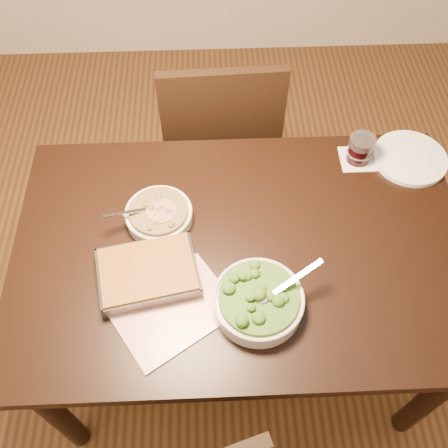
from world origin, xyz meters
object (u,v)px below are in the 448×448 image
wine_tumbler (360,149)px  dinner_plate (410,158)px  stew_bowl (159,215)px  chair_far (220,137)px  broccoli_bowl (258,301)px  table (241,262)px  baking_dish (148,273)px

wine_tumbler → dinner_plate: size_ratio=0.39×
stew_bowl → chair_far: size_ratio=0.23×
broccoli_bowl → dinner_plate: (0.57, 0.53, -0.03)m
table → broccoli_bowl: 0.24m
stew_bowl → chair_far: bearing=69.4°
table → chair_far: bearing=93.6°
wine_tumbler → chair_far: 0.63m
stew_bowl → dinner_plate: bearing=14.4°
broccoli_bowl → baking_dish: bearing=161.1°
wine_tumbler → chair_far: bearing=144.0°
dinner_plate → chair_far: (-0.64, 0.34, -0.22)m
stew_bowl → dinner_plate: size_ratio=0.90×
dinner_plate → wine_tumbler: bearing=177.0°
table → baking_dish: baking_dish is taller
dinner_plate → stew_bowl: bearing=-165.6°
dinner_plate → chair_far: bearing=151.8°
table → chair_far: chair_far is taller
stew_bowl → baking_dish: stew_bowl is taller
wine_tumbler → broccoli_bowl: bearing=-125.7°
table → baking_dish: size_ratio=4.41×
table → chair_far: 0.68m
stew_bowl → chair_far: chair_far is taller
stew_bowl → broccoli_bowl: bearing=-47.4°
broccoli_bowl → chair_far: size_ratio=0.28×
baking_dish → wine_tumbler: (0.70, 0.43, 0.03)m
table → wine_tumbler: 0.56m
dinner_plate → chair_far: chair_far is taller
table → chair_far: size_ratio=1.45×
wine_tumbler → dinner_plate: (0.18, -0.01, -0.05)m
broccoli_bowl → dinner_plate: broccoli_bowl is taller
table → stew_bowl: 0.30m
baking_dish → wine_tumbler: wine_tumbler is taller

